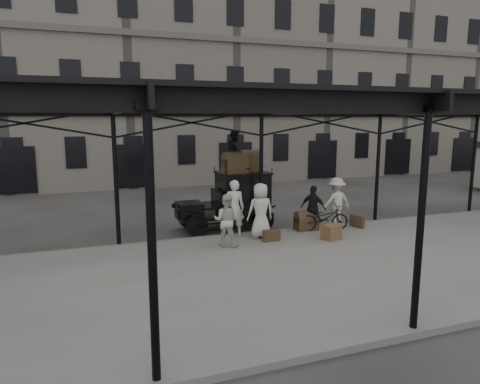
% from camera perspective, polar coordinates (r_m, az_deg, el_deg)
% --- Properties ---
extents(ground, '(120.00, 120.00, 0.00)m').
position_cam_1_polar(ground, '(13.98, 5.93, -7.71)').
color(ground, '#383533').
rests_on(ground, ground).
extents(platform, '(28.00, 8.00, 0.15)m').
position_cam_1_polar(platform, '(12.28, 10.04, -9.94)').
color(platform, slate).
rests_on(platform, ground).
extents(canopy, '(22.50, 9.00, 4.74)m').
position_cam_1_polar(canopy, '(11.83, 10.02, 11.62)').
color(canopy, black).
rests_on(canopy, ground).
extents(building_frontage, '(64.00, 8.00, 14.00)m').
position_cam_1_polar(building_frontage, '(30.69, -9.04, 14.88)').
color(building_frontage, slate).
rests_on(building_frontage, ground).
extents(taxi, '(3.65, 1.55, 2.18)m').
position_cam_1_polar(taxi, '(16.38, -0.70, -0.74)').
color(taxi, black).
rests_on(taxi, ground).
extents(porter_left, '(0.83, 0.68, 1.96)m').
position_cam_1_polar(porter_left, '(14.85, -0.79, -2.11)').
color(porter_left, silver).
rests_on(porter_left, platform).
extents(porter_midleft, '(1.03, 0.97, 1.69)m').
position_cam_1_polar(porter_midleft, '(13.62, -1.86, -3.79)').
color(porter_midleft, beige).
rests_on(porter_midleft, platform).
extents(porter_centre, '(0.93, 0.60, 1.89)m').
position_cam_1_polar(porter_centre, '(14.59, 2.76, -2.48)').
color(porter_centre, beige).
rests_on(porter_centre, platform).
extents(porter_official, '(0.89, 1.02, 1.64)m').
position_cam_1_polar(porter_official, '(15.81, 9.75, -2.11)').
color(porter_official, black).
rests_on(porter_official, platform).
extents(porter_right, '(1.21, 0.72, 1.84)m').
position_cam_1_polar(porter_right, '(16.69, 12.71, -1.25)').
color(porter_right, beige).
rests_on(porter_right, platform).
extents(bicycle, '(1.89, 0.92, 0.95)m').
position_cam_1_polar(bicycle, '(15.87, 11.18, -3.39)').
color(bicycle, black).
rests_on(bicycle, platform).
extents(porter_roof, '(0.68, 0.83, 1.59)m').
position_cam_1_polar(porter_roof, '(16.05, -0.70, 5.43)').
color(porter_roof, black).
rests_on(porter_roof, taxi).
extents(steamer_trunk_roof_near, '(0.98, 0.69, 0.66)m').
position_cam_1_polar(steamer_trunk_roof_near, '(15.93, -0.69, 3.72)').
color(steamer_trunk_roof_near, '#493522').
rests_on(steamer_trunk_roof_near, taxi).
extents(steamer_trunk_roof_far, '(0.93, 0.57, 0.68)m').
position_cam_1_polar(steamer_trunk_roof_far, '(16.61, 1.25, 4.00)').
color(steamer_trunk_roof_far, '#493522').
rests_on(steamer_trunk_roof_far, taxi).
extents(steamer_trunk_platform, '(0.82, 0.50, 0.60)m').
position_cam_1_polar(steamer_trunk_platform, '(15.89, 8.82, -3.96)').
color(steamer_trunk_platform, '#493522').
rests_on(steamer_trunk_platform, platform).
extents(wicker_hamper, '(0.71, 0.61, 0.50)m').
position_cam_1_polar(wicker_hamper, '(14.84, 12.08, -5.24)').
color(wicker_hamper, brown).
rests_on(wicker_hamper, platform).
extents(suitcase_upright, '(0.32, 0.62, 0.45)m').
position_cam_1_polar(suitcase_upright, '(16.70, 15.33, -3.79)').
color(suitcase_upright, '#493522').
rests_on(suitcase_upright, platform).
extents(suitcase_flat, '(0.61, 0.18, 0.40)m').
position_cam_1_polar(suitcase_flat, '(14.32, 4.24, -5.80)').
color(suitcase_flat, '#493522').
rests_on(suitcase_flat, platform).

